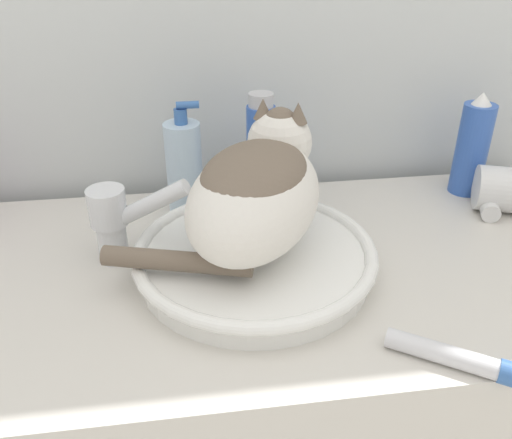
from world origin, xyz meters
The scene contains 8 objects.
wall_back centered at (0.00, 0.59, 1.20)m, with size 8.00×0.05×2.40m.
sink_basin centered at (-0.01, 0.25, 0.90)m, with size 0.35×0.35×0.05m.
cat centered at (-0.01, 0.26, 1.00)m, with size 0.35×0.31×0.18m.
faucet centered at (-0.21, 0.31, 0.95)m, with size 0.15×0.08×0.14m.
soap_pump_bottle centered at (-0.11, 0.46, 0.96)m, with size 0.06×0.06×0.20m.
spray_bottle_trigger centered at (0.41, 0.46, 0.96)m, with size 0.06×0.06×0.19m.
shampoo_bottle_tall centered at (0.02, 0.46, 0.97)m, with size 0.05×0.05×0.20m.
cream_tube centered at (0.19, 0.03, 0.89)m, with size 0.14×0.10×0.03m.
Camera 1 is at (-0.10, -0.40, 1.34)m, focal length 38.00 mm.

